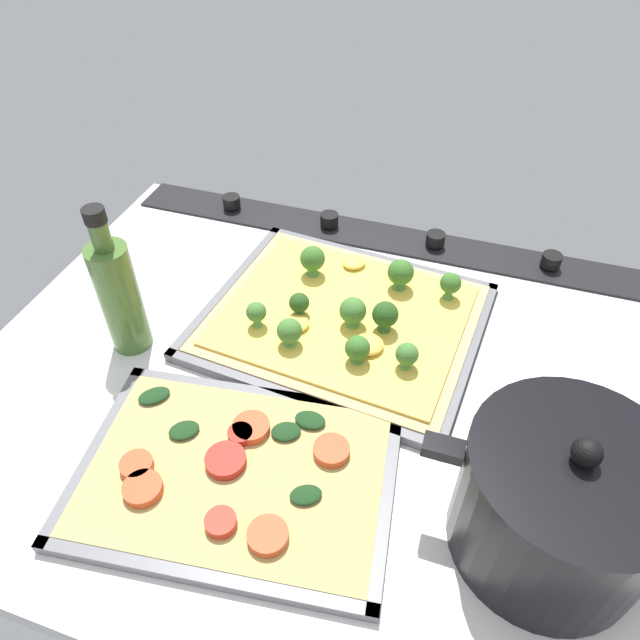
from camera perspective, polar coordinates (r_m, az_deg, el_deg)
ground_plane at (r=70.45cm, az=-0.01°, el=-6.49°), size 82.90×66.76×3.00cm
stove_control_panel at (r=90.66cm, az=5.96°, el=8.26°), size 79.58×7.00×2.60cm
baking_tray_front at (r=75.44cm, az=2.10°, el=-0.23°), size 37.05×32.30×1.30cm
broccoli_pizza at (r=74.39cm, az=2.39°, el=0.52°), size 34.43×29.68×5.72cm
baking_tray_back at (r=61.62cm, az=-8.20°, el=-14.87°), size 34.16×25.93×1.30cm
veggie_pizza_back at (r=61.04cm, az=-8.31°, el=-14.42°), size 31.48×23.25×1.90cm
cooking_pot at (r=56.26cm, az=22.32°, el=-16.27°), size 24.46×17.61×15.46cm
oil_bottle at (r=71.80cm, az=-19.06°, el=2.38°), size 4.80×4.80×19.62cm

